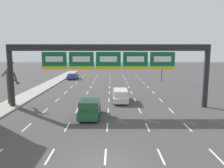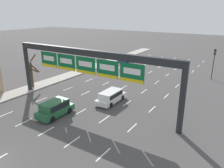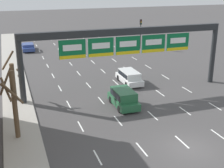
{
  "view_description": "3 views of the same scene",
  "coord_description": "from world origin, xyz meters",
  "px_view_note": "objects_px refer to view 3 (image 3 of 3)",
  "views": [
    {
      "loc": [
        0.39,
        -11.13,
        6.2
      ],
      "look_at": [
        0.41,
        13.13,
        2.5
      ],
      "focal_mm": 35.0,
      "sensor_mm": 36.0,
      "label": 1
    },
    {
      "loc": [
        15.06,
        -6.04,
        10.86
      ],
      "look_at": [
        2.66,
        13.51,
        3.11
      ],
      "focal_mm": 35.0,
      "sensor_mm": 36.0,
      "label": 2
    },
    {
      "loc": [
        -11.67,
        -16.94,
        11.63
      ],
      "look_at": [
        -2.53,
        9.86,
        2.03
      ],
      "focal_mm": 50.0,
      "sensor_mm": 36.0,
      "label": 3
    }
  ],
  "objects_px": {
    "tree_bare_second": "(13,101)",
    "car_blue": "(28,47)",
    "sign_gantry": "(127,42)",
    "suv_white": "(129,76)",
    "traffic_light_near_gantry": "(141,28)",
    "tree_bare_closest": "(14,78)",
    "suv_green": "(124,97)"
  },
  "relations": [
    {
      "from": "suv_white",
      "to": "tree_bare_second",
      "type": "relative_size",
      "value": 0.87
    },
    {
      "from": "car_blue",
      "to": "traffic_light_near_gantry",
      "type": "distance_m",
      "value": 19.51
    },
    {
      "from": "suv_green",
      "to": "car_blue",
      "type": "distance_m",
      "value": 28.88
    },
    {
      "from": "suv_white",
      "to": "tree_bare_second",
      "type": "distance_m",
      "value": 16.46
    },
    {
      "from": "traffic_light_near_gantry",
      "to": "tree_bare_second",
      "type": "bearing_deg",
      "value": -129.31
    },
    {
      "from": "sign_gantry",
      "to": "tree_bare_closest",
      "type": "height_order",
      "value": "sign_gantry"
    },
    {
      "from": "traffic_light_near_gantry",
      "to": "tree_bare_second",
      "type": "relative_size",
      "value": 0.96
    },
    {
      "from": "sign_gantry",
      "to": "suv_white",
      "type": "height_order",
      "value": "sign_gantry"
    },
    {
      "from": "suv_green",
      "to": "tree_bare_second",
      "type": "bearing_deg",
      "value": -161.23
    },
    {
      "from": "suv_green",
      "to": "suv_white",
      "type": "xyz_separation_m",
      "value": [
        3.13,
        6.34,
        -0.09
      ]
    },
    {
      "from": "sign_gantry",
      "to": "suv_white",
      "type": "bearing_deg",
      "value": 62.0
    },
    {
      "from": "car_blue",
      "to": "tree_bare_second",
      "type": "bearing_deg",
      "value": -95.99
    },
    {
      "from": "traffic_light_near_gantry",
      "to": "tree_bare_closest",
      "type": "height_order",
      "value": "traffic_light_near_gantry"
    },
    {
      "from": "suv_white",
      "to": "tree_bare_second",
      "type": "height_order",
      "value": "tree_bare_second"
    },
    {
      "from": "sign_gantry",
      "to": "traffic_light_near_gantry",
      "type": "bearing_deg",
      "value": 62.43
    },
    {
      "from": "suv_white",
      "to": "car_blue",
      "type": "distance_m",
      "value": 23.87
    },
    {
      "from": "tree_bare_second",
      "to": "car_blue",
      "type": "bearing_deg",
      "value": 84.01
    },
    {
      "from": "traffic_light_near_gantry",
      "to": "tree_bare_second",
      "type": "xyz_separation_m",
      "value": [
        -22.05,
        -26.93,
        -0.47
      ]
    },
    {
      "from": "tree_bare_second",
      "to": "suv_white",
      "type": "bearing_deg",
      "value": 36.59
    },
    {
      "from": "traffic_light_near_gantry",
      "to": "tree_bare_closest",
      "type": "xyz_separation_m",
      "value": [
        -21.77,
        -18.71,
        -1.23
      ]
    },
    {
      "from": "suv_green",
      "to": "car_blue",
      "type": "height_order",
      "value": "suv_green"
    },
    {
      "from": "sign_gantry",
      "to": "suv_green",
      "type": "height_order",
      "value": "sign_gantry"
    },
    {
      "from": "tree_bare_closest",
      "to": "tree_bare_second",
      "type": "relative_size",
      "value": 0.91
    },
    {
      "from": "car_blue",
      "to": "suv_white",
      "type": "bearing_deg",
      "value": -65.79
    },
    {
      "from": "sign_gantry",
      "to": "car_blue",
      "type": "xyz_separation_m",
      "value": [
        -8.37,
        24.43,
        -4.79
      ]
    },
    {
      "from": "sign_gantry",
      "to": "tree_bare_closest",
      "type": "xyz_separation_m",
      "value": [
        -11.39,
        1.17,
        -3.11
      ]
    },
    {
      "from": "sign_gantry",
      "to": "suv_white",
      "type": "relative_size",
      "value": 4.81
    },
    {
      "from": "suv_green",
      "to": "car_blue",
      "type": "relative_size",
      "value": 0.93
    },
    {
      "from": "sign_gantry",
      "to": "tree_bare_second",
      "type": "bearing_deg",
      "value": -148.85
    },
    {
      "from": "suv_white",
      "to": "traffic_light_near_gantry",
      "type": "bearing_deg",
      "value": 62.5
    },
    {
      "from": "traffic_light_near_gantry",
      "to": "tree_bare_closest",
      "type": "relative_size",
      "value": 1.05
    },
    {
      "from": "car_blue",
      "to": "tree_bare_closest",
      "type": "distance_m",
      "value": 23.52
    }
  ]
}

